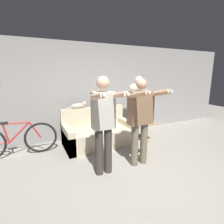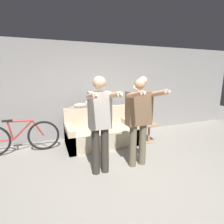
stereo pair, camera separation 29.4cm
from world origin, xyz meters
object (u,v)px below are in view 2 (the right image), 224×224
person_right (139,117)px  cat (82,105)px  couch (100,133)px  side_table (149,129)px  person_left (100,120)px  bicycle (19,138)px  floor_lamp (140,90)px  cup (151,121)px

person_right → cat: 1.83m
couch → person_right: (0.37, -1.32, 0.71)m
side_table → person_left: bearing=-149.5°
cat → bicycle: 1.62m
couch → floor_lamp: bearing=4.9°
person_left → cat: 1.67m
side_table → floor_lamp: bearing=97.1°
person_left → side_table: size_ratio=3.40×
person_right → person_left: bearing=179.9°
side_table → cup: (0.06, 0.02, 0.19)m
floor_lamp → bicycle: (-3.05, 0.03, -0.99)m
couch → person_left: person_left is taller
person_left → bicycle: size_ratio=1.01×
cat → cup: size_ratio=6.27×
cup → cat: bearing=157.9°
couch → bicycle: 1.88m
couch → cup: (1.29, -0.34, 0.27)m
person_right → side_table: bearing=47.7°
person_left → person_right: person_left is taller
couch → floor_lamp: size_ratio=1.00×
floor_lamp → cat: bearing=171.2°
cat → floor_lamp: 1.62m
person_left → floor_lamp: 2.16m
person_right → bicycle: size_ratio=0.98×
bicycle → person_right: bearing=-33.0°
bicycle → cat: bearing=8.2°
floor_lamp → cup: (0.11, -0.44, -0.80)m
couch → bicycle: couch is taller
couch → person_right: size_ratio=1.01×
couch → side_table: bearing=-16.1°
cat → cup: cat is taller
floor_lamp → cup: 0.92m
cup → bicycle: bearing=171.6°
bicycle → cup: bearing=-8.4°
couch → cat: (-0.38, 0.34, 0.71)m
cat → bicycle: size_ratio=0.30×
couch → person_right: person_right is taller
floor_lamp → side_table: size_ratio=3.34×
bicycle → couch: bearing=-3.9°
couch → person_left: bearing=-106.8°
cup → bicycle: (-3.16, 0.47, -0.19)m
floor_lamp → bicycle: bearing=179.5°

